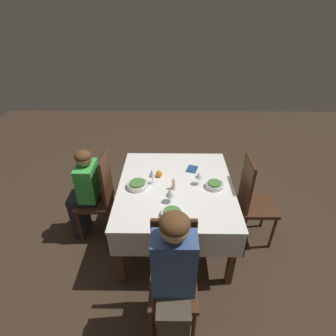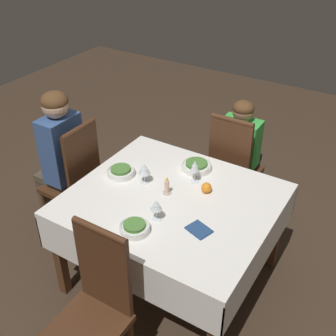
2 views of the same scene
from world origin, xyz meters
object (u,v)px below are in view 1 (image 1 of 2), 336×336
(chair_east, at_px, (173,273))
(chair_south, at_px, (100,194))
(person_adult_denim, at_px, (174,279))
(wine_glass_north, at_px, (199,175))
(person_child_green, at_px, (84,191))
(dining_table, at_px, (176,192))
(napkin_red_folded, at_px, (192,169))
(bowl_south, at_px, (137,185))
(bowl_east, at_px, (172,213))
(bowl_north, at_px, (214,185))
(wine_glass_east, at_px, (170,193))
(orange_fruit, at_px, (159,174))
(candle_centerpiece, at_px, (173,185))
(chair_north, at_px, (253,199))
(wine_glass_south, at_px, (152,174))

(chair_east, relative_size, chair_south, 1.00)
(person_adult_denim, height_order, wine_glass_north, person_adult_denim)
(chair_south, height_order, person_child_green, person_child_green)
(wine_glass_north, bearing_deg, dining_table, -83.31)
(napkin_red_folded, bearing_deg, person_adult_denim, -9.05)
(dining_table, relative_size, bowl_south, 6.06)
(bowl_east, relative_size, bowl_north, 1.07)
(person_child_green, height_order, bowl_east, person_child_green)
(wine_glass_east, height_order, orange_fruit, wine_glass_east)
(wine_glass_east, distance_m, candle_centerpiece, 0.21)
(person_child_green, distance_m, bowl_north, 1.36)
(chair_north, xyz_separation_m, bowl_east, (0.45, -0.84, 0.21))
(bowl_south, relative_size, orange_fruit, 3.08)
(chair_east, bearing_deg, wine_glass_east, 92.72)
(wine_glass_south, xyz_separation_m, napkin_red_folded, (-0.26, 0.42, -0.11))
(person_child_green, relative_size, wine_glass_east, 7.30)
(wine_glass_south, bearing_deg, bowl_east, 22.53)
(wine_glass_east, distance_m, orange_fruit, 0.43)
(wine_glass_south, height_order, wine_glass_north, wine_glass_south)
(person_child_green, height_order, wine_glass_east, person_child_green)
(wine_glass_north, bearing_deg, wine_glass_south, -90.50)
(dining_table, xyz_separation_m, candle_centerpiece, (0.06, -0.02, 0.13))
(dining_table, relative_size, napkin_red_folded, 7.98)
(wine_glass_east, bearing_deg, bowl_south, -124.36)
(chair_south, relative_size, napkin_red_folded, 6.29)
(chair_east, relative_size, orange_fruit, 14.69)
(wine_glass_east, bearing_deg, dining_table, 167.54)
(bowl_east, relative_size, bowl_south, 0.90)
(person_adult_denim, relative_size, bowl_north, 6.85)
(chair_south, relative_size, bowl_east, 5.31)
(chair_east, bearing_deg, napkin_red_folded, 79.82)
(bowl_east, relative_size, orange_fruit, 2.77)
(bowl_north, xyz_separation_m, napkin_red_folded, (-0.31, -0.20, -0.02))
(person_child_green, distance_m, wine_glass_south, 0.77)
(chair_north, height_order, wine_glass_south, chair_north)
(chair_south, bearing_deg, person_child_green, -90.00)
(chair_north, height_order, person_child_green, person_child_green)
(wine_glass_north, xyz_separation_m, candle_centerpiece, (0.08, -0.25, -0.06))
(dining_table, bearing_deg, orange_fruit, -132.11)
(wine_glass_south, height_order, bowl_north, wine_glass_south)
(person_adult_denim, relative_size, candle_centerpiece, 9.59)
(wine_glass_east, height_order, wine_glass_south, wine_glass_south)
(dining_table, relative_size, wine_glass_east, 8.78)
(bowl_north, bearing_deg, orange_fruit, -107.84)
(chair_east, bearing_deg, person_adult_denim, -90.00)
(bowl_north, bearing_deg, person_adult_denim, -22.23)
(chair_north, xyz_separation_m, person_child_green, (-0.06, -1.76, 0.04))
(wine_glass_east, bearing_deg, candle_centerpiece, 170.51)
(chair_north, relative_size, person_child_green, 0.95)
(dining_table, distance_m, person_child_green, 0.97)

